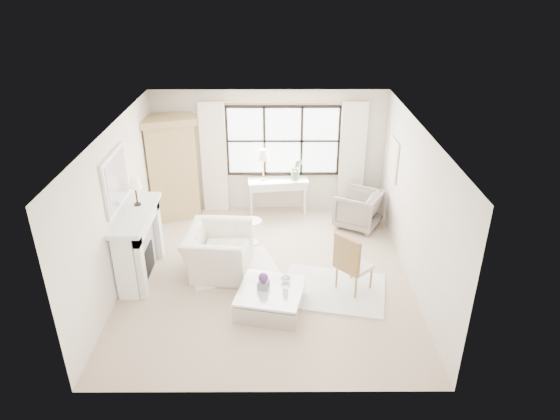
# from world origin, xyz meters

# --- Properties ---
(floor) EXTENTS (5.50, 5.50, 0.00)m
(floor) POSITION_xyz_m (0.00, 0.00, 0.00)
(floor) COLOR #C1A98F
(floor) RESTS_ON ground
(ceiling) EXTENTS (5.50, 5.50, 0.00)m
(ceiling) POSITION_xyz_m (0.00, 0.00, 2.70)
(ceiling) COLOR white
(ceiling) RESTS_ON ground
(wall_back) EXTENTS (5.00, 0.00, 5.00)m
(wall_back) POSITION_xyz_m (0.00, 2.75, 1.35)
(wall_back) COLOR beige
(wall_back) RESTS_ON ground
(wall_front) EXTENTS (5.00, 0.00, 5.00)m
(wall_front) POSITION_xyz_m (0.00, -2.75, 1.35)
(wall_front) COLOR silver
(wall_front) RESTS_ON ground
(wall_left) EXTENTS (0.00, 5.50, 5.50)m
(wall_left) POSITION_xyz_m (-2.50, 0.00, 1.35)
(wall_left) COLOR silver
(wall_left) RESTS_ON ground
(wall_right) EXTENTS (0.00, 5.50, 5.50)m
(wall_right) POSITION_xyz_m (2.50, 0.00, 1.35)
(wall_right) COLOR beige
(wall_right) RESTS_ON ground
(window_pane) EXTENTS (2.40, 0.02, 1.50)m
(window_pane) POSITION_xyz_m (0.30, 2.73, 1.60)
(window_pane) COLOR white
(window_pane) RESTS_ON wall_back
(window_frame) EXTENTS (2.50, 0.04, 1.50)m
(window_frame) POSITION_xyz_m (0.30, 2.72, 1.60)
(window_frame) COLOR black
(window_frame) RESTS_ON wall_back
(curtain_rod) EXTENTS (3.30, 0.04, 0.04)m
(curtain_rod) POSITION_xyz_m (0.30, 2.67, 2.47)
(curtain_rod) COLOR gold
(curtain_rod) RESTS_ON wall_back
(curtain_left) EXTENTS (0.55, 0.10, 2.47)m
(curtain_left) POSITION_xyz_m (-1.20, 2.65, 1.24)
(curtain_left) COLOR white
(curtain_left) RESTS_ON ground
(curtain_right) EXTENTS (0.55, 0.10, 2.47)m
(curtain_right) POSITION_xyz_m (1.80, 2.65, 1.24)
(curtain_right) COLOR silver
(curtain_right) RESTS_ON ground
(fireplace) EXTENTS (0.58, 1.66, 1.26)m
(fireplace) POSITION_xyz_m (-2.27, 0.00, 0.65)
(fireplace) COLOR white
(fireplace) RESTS_ON ground
(mirror_frame) EXTENTS (0.05, 1.15, 0.95)m
(mirror_frame) POSITION_xyz_m (-2.47, 0.00, 1.84)
(mirror_frame) COLOR white
(mirror_frame) RESTS_ON wall_left
(mirror_glass) EXTENTS (0.02, 1.00, 0.80)m
(mirror_glass) POSITION_xyz_m (-2.44, 0.00, 1.84)
(mirror_glass) COLOR silver
(mirror_glass) RESTS_ON wall_left
(art_frame) EXTENTS (0.04, 0.62, 0.82)m
(art_frame) POSITION_xyz_m (2.47, 1.70, 1.55)
(art_frame) COLOR silver
(art_frame) RESTS_ON wall_right
(art_canvas) EXTENTS (0.01, 0.52, 0.72)m
(art_canvas) POSITION_xyz_m (2.45, 1.70, 1.55)
(art_canvas) COLOR beige
(art_canvas) RESTS_ON wall_right
(mantel_lamp) EXTENTS (0.22, 0.22, 0.51)m
(mantel_lamp) POSITION_xyz_m (-2.25, 0.27, 1.65)
(mantel_lamp) COLOR black
(mantel_lamp) RESTS_ON fireplace
(armoire) EXTENTS (1.28, 1.02, 2.24)m
(armoire) POSITION_xyz_m (-2.07, 2.35, 1.14)
(armoire) COLOR tan
(armoire) RESTS_ON floor
(console_table) EXTENTS (1.35, 0.60, 0.80)m
(console_table) POSITION_xyz_m (0.19, 2.48, 0.40)
(console_table) COLOR white
(console_table) RESTS_ON floor
(console_lamp) EXTENTS (0.28, 0.28, 0.69)m
(console_lamp) POSITION_xyz_m (-0.13, 2.50, 1.36)
(console_lamp) COLOR gold
(console_lamp) RESTS_ON console_table
(orchid_plant) EXTENTS (0.28, 0.24, 0.49)m
(orchid_plant) POSITION_xyz_m (0.59, 2.49, 1.04)
(orchid_plant) COLOR #58704B
(orchid_plant) RESTS_ON console_table
(side_table) EXTENTS (0.40, 0.40, 0.51)m
(side_table) POSITION_xyz_m (-0.33, 1.12, 0.33)
(side_table) COLOR white
(side_table) RESTS_ON floor
(rug_left) EXTENTS (1.81, 1.53, 0.03)m
(rug_left) POSITION_xyz_m (-0.65, 0.23, 0.01)
(rug_left) COLOR white
(rug_left) RESTS_ON floor
(rug_right) EXTENTS (1.96, 1.62, 0.03)m
(rug_right) POSITION_xyz_m (1.13, -0.51, 0.02)
(rug_right) COLOR silver
(rug_right) RESTS_ON floor
(club_armchair) EXTENTS (1.21, 1.35, 0.81)m
(club_armchair) POSITION_xyz_m (-0.89, 0.16, 0.40)
(club_armchair) COLOR silver
(club_armchair) RESTS_ON floor
(wingback_chair) EXTENTS (1.16, 1.15, 0.79)m
(wingback_chair) POSITION_xyz_m (1.88, 1.85, 0.39)
(wingback_chair) COLOR gray
(wingback_chair) RESTS_ON floor
(french_chair) EXTENTS (0.68, 0.68, 1.08)m
(french_chair) POSITION_xyz_m (1.46, -0.48, 0.31)
(french_chair) COLOR olive
(french_chair) RESTS_ON floor
(coffee_table) EXTENTS (1.18, 1.18, 0.38)m
(coffee_table) POSITION_xyz_m (0.07, -1.00, 0.18)
(coffee_table) COLOR silver
(coffee_table) RESTS_ON floor
(planter_box) EXTENTS (0.21, 0.21, 0.12)m
(planter_box) POSITION_xyz_m (-0.04, -0.96, 0.44)
(planter_box) COLOR slate
(planter_box) RESTS_ON coffee_table
(planter_flowers) EXTENTS (0.16, 0.16, 0.16)m
(planter_flowers) POSITION_xyz_m (-0.04, -0.96, 0.58)
(planter_flowers) COLOR #552C6E
(planter_flowers) RESTS_ON planter_box
(pillar_candle) EXTENTS (0.08, 0.08, 0.12)m
(pillar_candle) POSITION_xyz_m (0.31, -1.11, 0.44)
(pillar_candle) COLOR white
(pillar_candle) RESTS_ON coffee_table
(coffee_vase) EXTENTS (0.20, 0.20, 0.17)m
(coffee_vase) POSITION_xyz_m (0.31, -0.79, 0.47)
(coffee_vase) COLOR silver
(coffee_vase) RESTS_ON coffee_table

